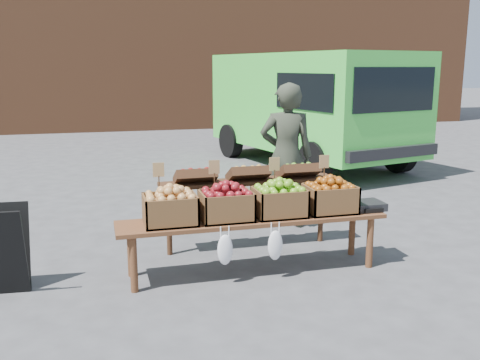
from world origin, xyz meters
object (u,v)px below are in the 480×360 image
object	(u,v)px
vendor	(286,156)
delivery_van	(309,110)
crate_golden_apples	(170,210)
crate_red_apples	(279,202)
weighing_scale	(366,205)
crate_green_apples	(330,199)
back_table	(248,204)
display_bench	(253,245)
crate_russet_pears	(226,206)

from	to	relation	value
vendor	delivery_van	bearing A→B (deg)	-100.62
crate_golden_apples	crate_red_apples	world-z (taller)	same
delivery_van	weighing_scale	distance (m)	5.83
crate_green_apples	weighing_scale	size ratio (longest dim) A/B	1.47
back_table	weighing_scale	distance (m)	1.32
display_bench	crate_red_apples	distance (m)	0.51
display_bench	crate_golden_apples	distance (m)	0.93
display_bench	crate_red_apples	xyz separation A→B (m)	(0.28, 0.00, 0.42)
back_table	vendor	bearing A→B (deg)	44.62
crate_russet_pears	display_bench	bearing A→B (deg)	0.00
vendor	display_bench	distance (m)	1.78
delivery_van	back_table	xyz separation A→B (m)	(-2.72, -4.85, -0.63)
crate_golden_apples	crate_red_apples	size ratio (longest dim) A/B	1.00
delivery_van	back_table	bearing A→B (deg)	-133.07
delivery_van	display_bench	distance (m)	6.33
crate_russet_pears	crate_red_apples	xyz separation A→B (m)	(0.55, 0.00, 0.00)
crate_russet_pears	weighing_scale	bearing A→B (deg)	0.00
crate_golden_apples	crate_russet_pears	distance (m)	0.55
crate_golden_apples	crate_green_apples	bearing A→B (deg)	0.00
crate_russet_pears	crate_green_apples	bearing A→B (deg)	0.00
display_bench	crate_red_apples	world-z (taller)	crate_red_apples
delivery_van	crate_green_apples	size ratio (longest dim) A/B	10.29
back_table	crate_red_apples	distance (m)	0.75
back_table	crate_green_apples	bearing A→B (deg)	-46.91
vendor	back_table	xyz separation A→B (m)	(-0.71, -0.70, -0.41)
crate_red_apples	crate_green_apples	size ratio (longest dim) A/B	1.00
display_bench	crate_golden_apples	xyz separation A→B (m)	(-0.82, 0.00, 0.42)
crate_russet_pears	vendor	bearing A→B (deg)	51.34
vendor	weighing_scale	distance (m)	1.51
crate_green_apples	weighing_scale	xyz separation A→B (m)	(0.43, 0.00, -0.10)
display_bench	crate_russet_pears	distance (m)	0.51
back_table	crate_russet_pears	distance (m)	0.86
crate_red_apples	delivery_van	bearing A→B (deg)	64.98
back_table	crate_golden_apples	world-z (taller)	back_table
crate_golden_apples	crate_green_apples	distance (m)	1.65
crate_golden_apples	weighing_scale	bearing A→B (deg)	0.00
weighing_scale	vendor	bearing A→B (deg)	105.26
crate_golden_apples	crate_green_apples	world-z (taller)	same
back_table	weighing_scale	bearing A→B (deg)	-33.24
crate_golden_apples	weighing_scale	xyz separation A→B (m)	(2.08, 0.00, -0.10)
display_bench	back_table	bearing A→B (deg)	78.12
delivery_van	crate_red_apples	world-z (taller)	delivery_van
vendor	crate_green_apples	bearing A→B (deg)	103.77
crate_russet_pears	crate_green_apples	world-z (taller)	same
back_table	crate_red_apples	xyz separation A→B (m)	(0.12, -0.72, 0.19)
back_table	display_bench	bearing A→B (deg)	-101.88
display_bench	weighing_scale	xyz separation A→B (m)	(1.25, 0.00, 0.33)
delivery_van	display_bench	world-z (taller)	delivery_van
delivery_van	back_table	distance (m)	5.60
crate_green_apples	display_bench	bearing A→B (deg)	180.00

